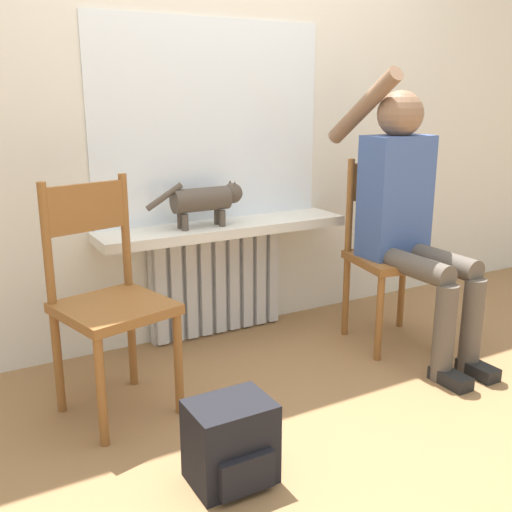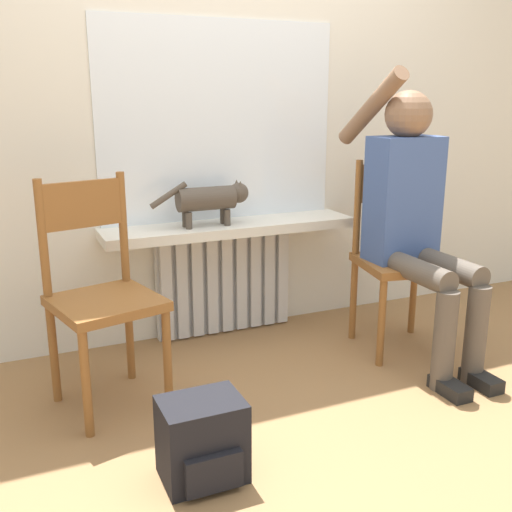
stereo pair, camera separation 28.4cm
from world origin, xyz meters
name	(u,v)px [view 1 (the left image)]	position (x,y,z in m)	size (l,w,h in m)	color
ground_plane	(345,428)	(0.00, 0.00, 0.00)	(12.00, 12.00, 0.00)	olive
wall_with_window	(207,81)	(0.00, 1.23, 1.35)	(7.00, 0.06, 2.70)	silver
radiator	(217,282)	(0.00, 1.15, 0.29)	(0.76, 0.08, 0.59)	silver
windowsill	(224,228)	(0.00, 1.05, 0.61)	(1.34, 0.29, 0.05)	silver
window_glass	(211,122)	(0.00, 1.20, 1.14)	(1.28, 0.01, 1.02)	white
chair_left	(108,297)	(-0.75, 0.61, 0.50)	(0.49, 0.49, 0.96)	brown
chair_right	(390,251)	(0.74, 0.61, 0.50)	(0.47, 0.47, 0.96)	brown
person	(408,208)	(0.74, 0.50, 0.74)	(0.36, 1.02, 1.41)	brown
cat	(207,199)	(-0.11, 1.03, 0.78)	(0.52, 0.12, 0.23)	#4C4238
backpack	(231,443)	(-0.55, -0.07, 0.14)	(0.28, 0.24, 0.29)	black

